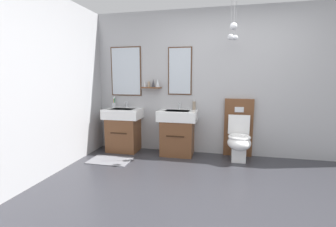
# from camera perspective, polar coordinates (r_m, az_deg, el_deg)

# --- Properties ---
(ground_plane) EXTENTS (6.32, 4.96, 0.10)m
(ground_plane) POSITION_cam_1_polar(r_m,az_deg,el_deg) (2.83, 15.13, -21.47)
(ground_plane) COLOR #2D2D33
(ground_plane) RESTS_ON ground
(wall_back) EXTENTS (5.12, 0.65, 2.52)m
(wall_back) POSITION_cam_1_polar(r_m,az_deg,el_deg) (4.28, 14.57, 7.13)
(wall_back) COLOR #A8A8AA
(wall_back) RESTS_ON ground
(wall_left) EXTENTS (0.12, 3.76, 2.52)m
(wall_left) POSITION_cam_1_polar(r_m,az_deg,el_deg) (3.40, -31.18, 5.80)
(wall_left) COLOR #A8A8AA
(wall_left) RESTS_ON ground
(bath_mat) EXTENTS (0.68, 0.44, 0.01)m
(bath_mat) POSITION_cam_1_polar(r_m,az_deg,el_deg) (4.09, -13.78, -10.92)
(bath_mat) COLOR slate
(bath_mat) RESTS_ON ground
(vanity_sink_left) EXTENTS (0.67, 0.47, 0.79)m
(vanity_sink_left) POSITION_cam_1_polar(r_m,az_deg,el_deg) (4.49, -10.65, -3.59)
(vanity_sink_left) COLOR brown
(vanity_sink_left) RESTS_ON ground
(tap_on_left_sink) EXTENTS (0.03, 0.13, 0.11)m
(tap_on_left_sink) POSITION_cam_1_polar(r_m,az_deg,el_deg) (4.57, -9.97, 2.27)
(tap_on_left_sink) COLOR silver
(tap_on_left_sink) RESTS_ON vanity_sink_left
(vanity_sink_right) EXTENTS (0.67, 0.47, 0.79)m
(vanity_sink_right) POSITION_cam_1_polar(r_m,az_deg,el_deg) (4.19, 2.32, -4.31)
(vanity_sink_right) COLOR brown
(vanity_sink_right) RESTS_ON ground
(tap_on_right_sink) EXTENTS (0.03, 0.13, 0.11)m
(tap_on_right_sink) POSITION_cam_1_polar(r_m,az_deg,el_deg) (4.28, 2.76, 1.97)
(tap_on_right_sink) COLOR silver
(tap_on_right_sink) RESTS_ON vanity_sink_right
(toilet) EXTENTS (0.48, 0.63, 1.00)m
(toilet) POSITION_cam_1_polar(r_m,az_deg,el_deg) (4.14, 16.63, -5.43)
(toilet) COLOR brown
(toilet) RESTS_ON ground
(toothbrush_cup) EXTENTS (0.07, 0.07, 0.21)m
(toothbrush_cup) POSITION_cam_1_polar(r_m,az_deg,el_deg) (4.66, -12.92, 2.17)
(toothbrush_cup) COLOR silver
(toothbrush_cup) RESTS_ON vanity_sink_left
(soap_dispenser) EXTENTS (0.06, 0.06, 0.18)m
(soap_dispenser) POSITION_cam_1_polar(r_m,az_deg,el_deg) (4.24, 6.29, 1.96)
(soap_dispenser) COLOR gray
(soap_dispenser) RESTS_ON vanity_sink_right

